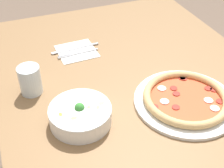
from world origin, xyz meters
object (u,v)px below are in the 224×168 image
at_px(fork, 79,53).
at_px(glass, 30,80).
at_px(bowl, 80,114).
at_px(pizza, 186,99).
at_px(knife, 77,48).

distance_m(fork, glass, 0.29).
distance_m(bowl, fork, 0.41).
bearing_deg(glass, bowl, -150.45).
xyz_separation_m(bowl, glass, (0.21, 0.12, 0.02)).
relative_size(pizza, fork, 2.00).
bearing_deg(glass, pizza, -117.68).
xyz_separation_m(pizza, glass, (0.25, 0.48, 0.04)).
distance_m(knife, glass, 0.33).
bearing_deg(bowl, knife, -14.70).
relative_size(pizza, bowl, 1.76).
bearing_deg(pizza, bowl, 83.46).
relative_size(pizza, glass, 3.37).
height_order(pizza, glass, glass).
relative_size(pizza, knife, 1.66).
relative_size(bowl, glass, 1.92).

